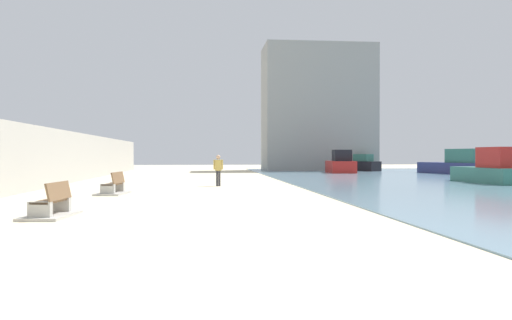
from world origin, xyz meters
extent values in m
plane|color=beige|center=(0.00, 18.00, 0.00)|extent=(120.00, 120.00, 0.00)
cube|color=#ADAAA3|center=(-7.50, 18.00, 1.58)|extent=(0.80, 64.00, 3.16)
cube|color=#ADAAA3|center=(-3.38, 4.23, 0.25)|extent=(0.62, 0.26, 0.50)
cube|color=#ADAAA3|center=(-3.25, 5.62, 0.25)|extent=(0.62, 0.26, 0.50)
cube|color=brown|center=(-3.31, 4.92, 0.45)|extent=(0.65, 1.64, 0.06)
cube|color=brown|center=(-3.08, 4.90, 0.73)|extent=(0.31, 1.61, 0.50)
cube|color=#ADAAA3|center=(-3.31, 4.92, 0.04)|extent=(1.29, 2.19, 0.08)
cube|color=#ADAAA3|center=(-3.14, 12.48, 0.25)|extent=(0.62, 0.27, 0.50)
cube|color=#ADAAA3|center=(-2.96, 13.87, 0.25)|extent=(0.62, 0.27, 0.50)
cube|color=brown|center=(-3.05, 13.18, 0.45)|extent=(0.70, 1.65, 0.06)
cube|color=brown|center=(-2.82, 13.15, 0.73)|extent=(0.36, 1.61, 0.50)
cube|color=#ADAAA3|center=(-3.05, 13.18, 0.04)|extent=(1.35, 2.22, 0.08)
cylinder|color=#333338|center=(1.65, 18.50, 0.43)|extent=(0.12, 0.12, 0.86)
cylinder|color=#333338|center=(1.78, 18.48, 0.43)|extent=(0.12, 0.12, 0.86)
cube|color=gold|center=(1.72, 18.49, 1.16)|extent=(0.34, 0.22, 0.61)
sphere|color=tan|center=(1.72, 18.49, 1.61)|extent=(0.23, 0.23, 0.23)
cylinder|color=gold|center=(1.50, 18.52, 1.19)|extent=(0.09, 0.09, 0.55)
cylinder|color=gold|center=(1.94, 18.46, 1.19)|extent=(0.09, 0.09, 0.55)
cube|color=navy|center=(23.05, 33.44, 0.54)|extent=(4.03, 8.20, 1.00)
cube|color=#337060|center=(23.35, 32.29, 1.64)|extent=(2.31, 3.74, 1.21)
cube|color=black|center=(16.78, 43.70, 0.54)|extent=(4.48, 6.64, 1.01)
cube|color=#337060|center=(17.26, 42.81, 1.42)|extent=(2.31, 3.10, 0.75)
cube|color=red|center=(13.79, 37.66, 0.59)|extent=(2.63, 4.79, 1.10)
cube|color=black|center=(13.73, 36.98, 1.67)|extent=(1.74, 2.16, 1.05)
cube|color=#337060|center=(18.14, 19.56, 0.50)|extent=(2.21, 5.81, 0.93)
cube|color=red|center=(18.16, 18.70, 1.58)|extent=(1.50, 2.57, 1.22)
cube|color=gray|center=(13.48, 46.00, 6.84)|extent=(12.00, 6.00, 13.68)
camera|label=1|loc=(0.95, -9.83, 1.74)|focal=36.03mm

